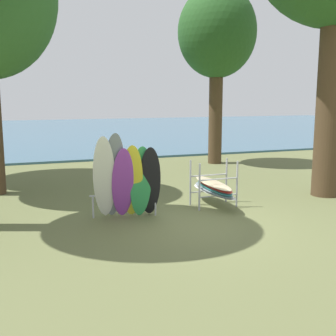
{
  "coord_description": "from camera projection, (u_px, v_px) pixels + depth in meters",
  "views": [
    {
      "loc": [
        -3.92,
        -8.61,
        2.93
      ],
      "look_at": [
        -0.19,
        1.52,
        1.1
      ],
      "focal_mm": 44.89,
      "sensor_mm": 36.0,
      "label": 1
    }
  ],
  "objects": [
    {
      "name": "lake_water",
      "position": [
        62.0,
        131.0,
        36.2
      ],
      "size": [
        80.0,
        36.0,
        0.1
      ],
      "primitive_type": "cube",
      "color": "#38607A",
      "rests_on": "ground"
    },
    {
      "name": "board_storage_rack",
      "position": [
        213.0,
        187.0,
        11.34
      ],
      "size": [
        1.15,
        2.13,
        1.25
      ],
      "color": "#9EA0A5",
      "rests_on": "ground"
    },
    {
      "name": "tree_far_left_back",
      "position": [
        217.0,
        35.0,
        17.92
      ],
      "size": [
        3.36,
        3.36,
        7.6
      ],
      "color": "#4C3823",
      "rests_on": "ground"
    },
    {
      "name": "leaning_board_pile",
      "position": [
        126.0,
        181.0,
        9.96
      ],
      "size": [
        1.81,
        1.19,
        2.16
      ],
      "color": "white",
      "rests_on": "ground"
    },
    {
      "name": "ground_plane",
      "position": [
        198.0,
        224.0,
        9.79
      ],
      "size": [
        80.0,
        80.0,
        0.0
      ],
      "primitive_type": "plane",
      "color": "#60663D"
    }
  ]
}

